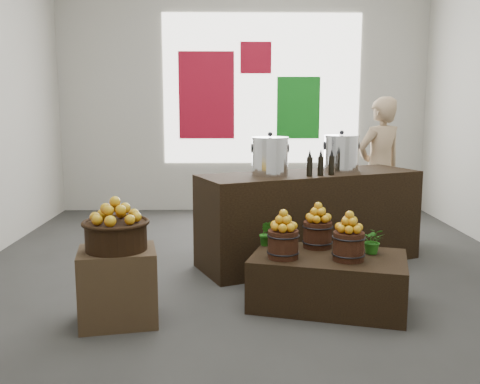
{
  "coord_description": "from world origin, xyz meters",
  "views": [
    {
      "loc": [
        -0.22,
        -5.36,
        1.74
      ],
      "look_at": [
        -0.13,
        -0.4,
        0.93
      ],
      "focal_mm": 40.0,
      "sensor_mm": 36.0,
      "label": 1
    }
  ],
  "objects_px": {
    "counter": "(310,218)",
    "stock_pot_left": "(270,157)",
    "wicker_basket": "(116,236)",
    "shopper": "(379,169)",
    "display_table": "(328,280)",
    "stock_pot_center": "(341,154)",
    "crate": "(118,286)"
  },
  "relations": [
    {
      "from": "counter",
      "to": "stock_pot_left",
      "type": "relative_size",
      "value": 6.47
    },
    {
      "from": "wicker_basket",
      "to": "shopper",
      "type": "xyz_separation_m",
      "value": [
        2.85,
        2.74,
        0.21
      ]
    },
    {
      "from": "display_table",
      "to": "stock_pot_center",
      "type": "height_order",
      "value": "stock_pot_center"
    },
    {
      "from": "counter",
      "to": "shopper",
      "type": "bearing_deg",
      "value": 22.53
    },
    {
      "from": "crate",
      "to": "stock_pot_left",
      "type": "relative_size",
      "value": 1.59
    },
    {
      "from": "display_table",
      "to": "stock_pot_center",
      "type": "bearing_deg",
      "value": 91.38
    },
    {
      "from": "wicker_basket",
      "to": "stock_pot_center",
      "type": "height_order",
      "value": "stock_pot_center"
    },
    {
      "from": "stock_pot_center",
      "to": "shopper",
      "type": "bearing_deg",
      "value": 52.98
    },
    {
      "from": "stock_pot_left",
      "to": "crate",
      "type": "bearing_deg",
      "value": -132.22
    },
    {
      "from": "wicker_basket",
      "to": "counter",
      "type": "bearing_deg",
      "value": 42.8
    },
    {
      "from": "display_table",
      "to": "stock_pot_center",
      "type": "xyz_separation_m",
      "value": [
        0.39,
        1.48,
        0.97
      ]
    },
    {
      "from": "stock_pot_left",
      "to": "stock_pot_center",
      "type": "relative_size",
      "value": 1.0
    },
    {
      "from": "stock_pot_center",
      "to": "display_table",
      "type": "bearing_deg",
      "value": -104.79
    },
    {
      "from": "wicker_basket",
      "to": "display_table",
      "type": "relative_size",
      "value": 0.37
    },
    {
      "from": "wicker_basket",
      "to": "stock_pot_center",
      "type": "distance_m",
      "value": 2.85
    },
    {
      "from": "crate",
      "to": "display_table",
      "type": "height_order",
      "value": "crate"
    },
    {
      "from": "wicker_basket",
      "to": "counter",
      "type": "xyz_separation_m",
      "value": [
        1.79,
        1.66,
        -0.21
      ]
    },
    {
      "from": "wicker_basket",
      "to": "display_table",
      "type": "xyz_separation_m",
      "value": [
        1.76,
        0.33,
        -0.49
      ]
    },
    {
      "from": "crate",
      "to": "wicker_basket",
      "type": "xyz_separation_m",
      "value": [
        0.0,
        0.0,
        0.41
      ]
    },
    {
      "from": "wicker_basket",
      "to": "display_table",
      "type": "height_order",
      "value": "wicker_basket"
    },
    {
      "from": "display_table",
      "to": "stock_pot_left",
      "type": "relative_size",
      "value": 3.42
    },
    {
      "from": "crate",
      "to": "wicker_basket",
      "type": "relative_size",
      "value": 1.25
    },
    {
      "from": "wicker_basket",
      "to": "counter",
      "type": "height_order",
      "value": "counter"
    },
    {
      "from": "shopper",
      "to": "wicker_basket",
      "type": "bearing_deg",
      "value": 18.34
    },
    {
      "from": "wicker_basket",
      "to": "shopper",
      "type": "distance_m",
      "value": 3.96
    },
    {
      "from": "wicker_basket",
      "to": "display_table",
      "type": "distance_m",
      "value": 1.86
    },
    {
      "from": "display_table",
      "to": "shopper",
      "type": "relative_size",
      "value": 0.7
    },
    {
      "from": "display_table",
      "to": "counter",
      "type": "relative_size",
      "value": 0.53
    },
    {
      "from": "counter",
      "to": "wicker_basket",
      "type": "bearing_deg",
      "value": -160.2
    },
    {
      "from": "counter",
      "to": "stock_pot_left",
      "type": "bearing_deg",
      "value": 180.0
    },
    {
      "from": "counter",
      "to": "shopper",
      "type": "height_order",
      "value": "shopper"
    },
    {
      "from": "display_table",
      "to": "stock_pot_left",
      "type": "height_order",
      "value": "stock_pot_left"
    }
  ]
}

